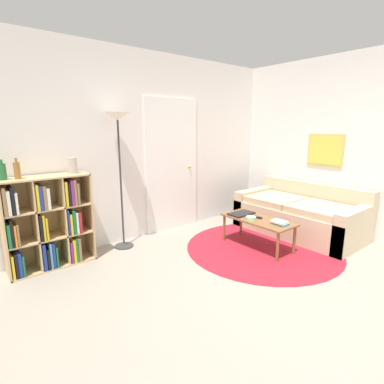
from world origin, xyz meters
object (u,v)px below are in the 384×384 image
object	(u,v)px
bookshelf	(47,223)
bottle_middle	(17,170)
bowl	(251,218)
bottle_left	(2,171)
vase_on_shelf	(72,166)
coffee_table	(258,222)
laptop	(241,214)
floor_lamp	(118,133)
couch	(301,215)

from	to	relation	value
bookshelf	bottle_middle	size ratio (longest dim) A/B	4.79
bowl	bottle_left	xyz separation A→B (m)	(-2.54, 1.14, 0.72)
vase_on_shelf	bottle_left	bearing A→B (deg)	179.20
bookshelf	coffee_table	size ratio (longest dim) A/B	1.09
laptop	bowl	bearing A→B (deg)	-110.76
floor_lamp	bottle_left	distance (m)	1.33
floor_lamp	coffee_table	world-z (taller)	floor_lamp
couch	bowl	distance (m)	1.10
bottle_left	bottle_middle	bearing A→B (deg)	-17.23
bowl	bottle_middle	world-z (taller)	bottle_middle
laptop	coffee_table	bearing A→B (deg)	-86.99
laptop	bottle_middle	size ratio (longest dim) A/B	1.60
couch	coffee_table	bearing A→B (deg)	177.92
couch	bookshelf	bearing A→B (deg)	159.89
coffee_table	bowl	distance (m)	0.13
floor_lamp	bottle_middle	world-z (taller)	floor_lamp
bowl	laptop	bearing A→B (deg)	69.24
bottle_middle	floor_lamp	bearing A→B (deg)	0.56
bookshelf	bottle_left	size ratio (longest dim) A/B	5.05
coffee_table	laptop	bearing A→B (deg)	93.01
vase_on_shelf	bookshelf	bearing A→B (deg)	-179.94
bottle_middle	couch	bearing A→B (deg)	-18.46
floor_lamp	vase_on_shelf	world-z (taller)	floor_lamp
coffee_table	bowl	size ratio (longest dim) A/B	7.17
couch	bottle_middle	size ratio (longest dim) A/B	8.10
couch	coffee_table	distance (m)	0.99
couch	bottle_left	xyz separation A→B (m)	(-3.64, 1.21, 0.87)
bowl	bottle_middle	bearing A→B (deg)	155.44
bottle_left	floor_lamp	bearing A→B (deg)	-1.24
floor_lamp	vase_on_shelf	size ratio (longest dim) A/B	9.56
floor_lamp	vase_on_shelf	distance (m)	0.68
laptop	vase_on_shelf	distance (m)	2.26
floor_lamp	bottle_middle	bearing A→B (deg)	-179.44
couch	bowl	world-z (taller)	couch
bottle_left	bottle_middle	world-z (taller)	bottle_middle
bookshelf	bottle_left	bearing A→B (deg)	178.38
bookshelf	vase_on_shelf	world-z (taller)	vase_on_shelf
coffee_table	bottle_middle	world-z (taller)	bottle_middle
coffee_table	bottle_middle	distance (m)	2.88
couch	bowl	size ratio (longest dim) A/B	13.23
bookshelf	bottle_middle	distance (m)	0.67
bowl	bottle_left	bearing A→B (deg)	155.79
bottle_middle	vase_on_shelf	xyz separation A→B (m)	(0.57, 0.03, -0.00)
laptop	bottle_left	size ratio (longest dim) A/B	1.68
floor_lamp	couch	xyz separation A→B (m)	(2.36, -1.18, -1.24)
floor_lamp	bowl	world-z (taller)	floor_lamp
bowl	bottle_middle	size ratio (longest dim) A/B	0.61
coffee_table	laptop	xyz separation A→B (m)	(-0.01, 0.28, 0.06)
bowl	vase_on_shelf	bearing A→B (deg)	148.49
floor_lamp	bowl	xyz separation A→B (m)	(1.27, -1.12, -1.08)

